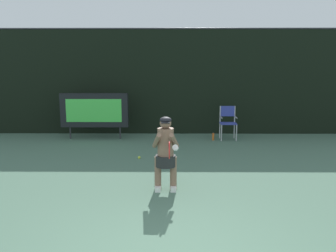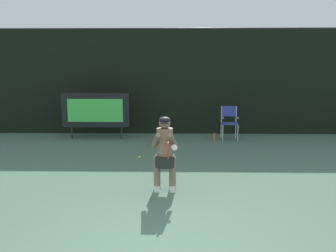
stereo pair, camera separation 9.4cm
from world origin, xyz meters
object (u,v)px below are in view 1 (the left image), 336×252
at_px(umpire_chair, 228,121).
at_px(tennis_racket, 169,150).
at_px(tennis_player, 166,151).
at_px(tennis_ball_loose, 139,157).
at_px(water_bottle, 213,137).
at_px(scoreboard, 94,110).

relative_size(umpire_chair, tennis_racket, 1.79).
height_order(tennis_player, tennis_ball_loose, tennis_player).
height_order(water_bottle, tennis_racket, tennis_racket).
bearing_deg(scoreboard, tennis_ball_loose, -56.10).
bearing_deg(umpire_chair, tennis_racket, -109.91).
relative_size(scoreboard, umpire_chair, 2.04).
distance_m(scoreboard, water_bottle, 3.96).
height_order(scoreboard, water_bottle, scoreboard).
bearing_deg(tennis_racket, tennis_player, 111.52).
distance_m(umpire_chair, tennis_ball_loose, 3.69).
bearing_deg(water_bottle, tennis_racket, -105.51).
relative_size(tennis_racket, tennis_ball_loose, 8.85).
distance_m(scoreboard, tennis_player, 5.34).
relative_size(umpire_chair, tennis_player, 0.75).
bearing_deg(water_bottle, scoreboard, 176.75).
relative_size(water_bottle, tennis_racket, 0.44).
xyz_separation_m(scoreboard, water_bottle, (3.87, -0.22, -0.82)).
height_order(scoreboard, tennis_racket, scoreboard).
bearing_deg(tennis_player, tennis_racket, -81.37).
bearing_deg(tennis_racket, water_bottle, 87.38).
bearing_deg(tennis_ball_loose, tennis_player, -72.45).
bearing_deg(tennis_racket, umpire_chair, 82.98).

